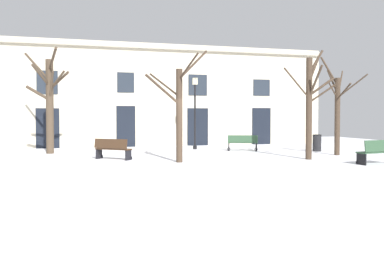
{
  "coord_description": "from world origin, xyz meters",
  "views": [
    {
      "loc": [
        -4.34,
        -14.37,
        1.8
      ],
      "look_at": [
        0.0,
        1.95,
        1.32
      ],
      "focal_mm": 37.59,
      "sensor_mm": 36.0,
      "label": 1
    }
  ],
  "objects_px": {
    "tree_foreground": "(179,108)",
    "bench_near_lamp": "(377,152)",
    "tree_near_facade": "(49,101)",
    "tree_left_of_center": "(310,103)",
    "bench_by_litter_bin": "(243,143)",
    "litter_bin": "(317,143)",
    "bench_near_center_tree": "(113,149)",
    "tree_right_of_center": "(337,110)",
    "streetlamp": "(195,105)"
  },
  "relations": [
    {
      "from": "tree_near_facade",
      "to": "tree_foreground",
      "type": "xyz_separation_m",
      "value": [
        5.23,
        -5.21,
        -0.43
      ]
    },
    {
      "from": "bench_by_litter_bin",
      "to": "tree_foreground",
      "type": "bearing_deg",
      "value": 63.9
    },
    {
      "from": "tree_foreground",
      "to": "bench_near_center_tree",
      "type": "height_order",
      "value": "tree_foreground"
    },
    {
      "from": "tree_left_of_center",
      "to": "bench_near_lamp",
      "type": "bearing_deg",
      "value": -55.27
    },
    {
      "from": "tree_near_facade",
      "to": "streetlamp",
      "type": "relative_size",
      "value": 1.24
    },
    {
      "from": "litter_bin",
      "to": "bench_near_lamp",
      "type": "xyz_separation_m",
      "value": [
        -0.97,
        -5.63,
        0.03
      ]
    },
    {
      "from": "tree_left_of_center",
      "to": "tree_near_facade",
      "type": "relative_size",
      "value": 0.94
    },
    {
      "from": "bench_near_center_tree",
      "to": "streetlamp",
      "type": "bearing_deg",
      "value": -99.15
    },
    {
      "from": "litter_bin",
      "to": "bench_near_center_tree",
      "type": "bearing_deg",
      "value": -172.63
    },
    {
      "from": "tree_foreground",
      "to": "tree_right_of_center",
      "type": "bearing_deg",
      "value": 7.45
    },
    {
      "from": "litter_bin",
      "to": "streetlamp",
      "type": "bearing_deg",
      "value": 153.43
    },
    {
      "from": "streetlamp",
      "to": "bench_by_litter_bin",
      "type": "xyz_separation_m",
      "value": [
        2.14,
        -1.67,
        -2.0
      ]
    },
    {
      "from": "tree_foreground",
      "to": "streetlamp",
      "type": "height_order",
      "value": "tree_foreground"
    },
    {
      "from": "tree_left_of_center",
      "to": "tree_right_of_center",
      "type": "height_order",
      "value": "tree_right_of_center"
    },
    {
      "from": "bench_near_center_tree",
      "to": "litter_bin",
      "type": "bearing_deg",
      "value": -133.63
    },
    {
      "from": "tree_left_of_center",
      "to": "bench_near_lamp",
      "type": "distance_m",
      "value": 3.29
    },
    {
      "from": "streetlamp",
      "to": "litter_bin",
      "type": "height_order",
      "value": "streetlamp"
    },
    {
      "from": "litter_bin",
      "to": "bench_near_center_tree",
      "type": "distance_m",
      "value": 10.62
    },
    {
      "from": "tree_near_facade",
      "to": "bench_by_litter_bin",
      "type": "height_order",
      "value": "tree_near_facade"
    },
    {
      "from": "tree_near_facade",
      "to": "bench_by_litter_bin",
      "type": "distance_m",
      "value": 9.94
    },
    {
      "from": "streetlamp",
      "to": "bench_by_litter_bin",
      "type": "relative_size",
      "value": 2.45
    },
    {
      "from": "streetlamp",
      "to": "bench_near_center_tree",
      "type": "relative_size",
      "value": 2.61
    },
    {
      "from": "bench_near_center_tree",
      "to": "tree_foreground",
      "type": "bearing_deg",
      "value": -175.72
    },
    {
      "from": "streetlamp",
      "to": "bench_near_lamp",
      "type": "distance_m",
      "value": 9.98
    },
    {
      "from": "tree_near_facade",
      "to": "bench_near_lamp",
      "type": "height_order",
      "value": "tree_near_facade"
    },
    {
      "from": "tree_foreground",
      "to": "bench_near_lamp",
      "type": "height_order",
      "value": "tree_foreground"
    },
    {
      "from": "litter_bin",
      "to": "bench_near_lamp",
      "type": "height_order",
      "value": "bench_near_lamp"
    },
    {
      "from": "streetlamp",
      "to": "bench_by_litter_bin",
      "type": "distance_m",
      "value": 3.37
    },
    {
      "from": "bench_near_lamp",
      "to": "tree_foreground",
      "type": "bearing_deg",
      "value": -27.94
    },
    {
      "from": "bench_near_lamp",
      "to": "streetlamp",
      "type": "bearing_deg",
      "value": -68.64
    },
    {
      "from": "tree_near_facade",
      "to": "tree_foreground",
      "type": "bearing_deg",
      "value": -44.86
    },
    {
      "from": "bench_near_lamp",
      "to": "tree_near_facade",
      "type": "bearing_deg",
      "value": -40.31
    },
    {
      "from": "tree_right_of_center",
      "to": "streetlamp",
      "type": "xyz_separation_m",
      "value": [
        -5.56,
        4.93,
        0.31
      ]
    },
    {
      "from": "tree_left_of_center",
      "to": "tree_near_facade",
      "type": "xyz_separation_m",
      "value": [
        -10.81,
        5.57,
        0.2
      ]
    },
    {
      "from": "streetlamp",
      "to": "bench_near_lamp",
      "type": "xyz_separation_m",
      "value": [
        4.81,
        -8.52,
        -1.97
      ]
    },
    {
      "from": "tree_near_facade",
      "to": "litter_bin",
      "type": "distance_m",
      "value": 13.65
    },
    {
      "from": "tree_near_facade",
      "to": "tree_foreground",
      "type": "height_order",
      "value": "tree_near_facade"
    },
    {
      "from": "tree_foreground",
      "to": "bench_near_center_tree",
      "type": "xyz_separation_m",
      "value": [
        -2.45,
        1.7,
        -1.7
      ]
    },
    {
      "from": "tree_foreground",
      "to": "bench_near_center_tree",
      "type": "bearing_deg",
      "value": 145.28
    },
    {
      "from": "tree_right_of_center",
      "to": "bench_near_lamp",
      "type": "distance_m",
      "value": 4.02
    },
    {
      "from": "streetlamp",
      "to": "bench_by_litter_bin",
      "type": "bearing_deg",
      "value": -38.0
    },
    {
      "from": "tree_left_of_center",
      "to": "tree_foreground",
      "type": "xyz_separation_m",
      "value": [
        -5.58,
        0.36,
        -0.23
      ]
    },
    {
      "from": "tree_right_of_center",
      "to": "bench_near_center_tree",
      "type": "height_order",
      "value": "tree_right_of_center"
    },
    {
      "from": "tree_foreground",
      "to": "litter_bin",
      "type": "relative_size",
      "value": 5.21
    },
    {
      "from": "tree_left_of_center",
      "to": "bench_by_litter_bin",
      "type": "height_order",
      "value": "tree_left_of_center"
    },
    {
      "from": "tree_foreground",
      "to": "bench_near_lamp",
      "type": "xyz_separation_m",
      "value": [
        7.11,
        -2.56,
        -1.68
      ]
    },
    {
      "from": "tree_left_of_center",
      "to": "bench_by_litter_bin",
      "type": "xyz_separation_m",
      "value": [
        -1.15,
        4.64,
        -1.95
      ]
    },
    {
      "from": "tree_right_of_center",
      "to": "bench_near_lamp",
      "type": "bearing_deg",
      "value": -101.67
    },
    {
      "from": "streetlamp",
      "to": "bench_near_lamp",
      "type": "relative_size",
      "value": 2.42
    },
    {
      "from": "bench_near_center_tree",
      "to": "tree_left_of_center",
      "type": "bearing_deg",
      "value": -155.39
    }
  ]
}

